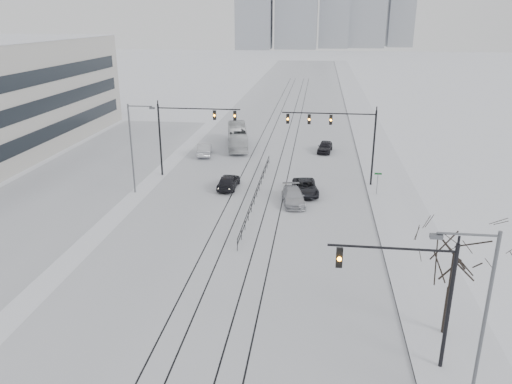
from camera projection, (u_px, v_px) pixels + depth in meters
name	position (u px, v px, depth m)	size (l,w,h in m)	color
road	(281.00, 131.00, 77.39)	(22.00, 260.00, 0.02)	silver
sidewalk_east	(369.00, 133.00, 75.78)	(5.00, 260.00, 0.16)	silver
curb	(353.00, 133.00, 76.08)	(0.10, 260.00, 0.12)	gray
parking_strip	(87.00, 175.00, 56.36)	(14.00, 60.00, 0.03)	silver
tram_rails	(267.00, 168.00, 58.68)	(5.30, 180.00, 0.01)	black
traffic_mast_near	(417.00, 288.00, 24.10)	(6.10, 0.37, 7.00)	black
traffic_mast_ne	(342.00, 132.00, 51.13)	(9.60, 0.37, 8.00)	black
traffic_mast_nw	(186.00, 127.00, 54.09)	(9.10, 0.37, 8.00)	black
street_light_east	(478.00, 314.00, 20.86)	(2.73, 0.25, 9.00)	#595B60
street_light_west	(134.00, 142.00, 49.03)	(2.73, 0.25, 9.00)	#595B60
bare_tree	(453.00, 263.00, 26.65)	(4.40, 4.40, 6.10)	black
median_fence	(257.00, 192.00, 49.16)	(0.06, 24.00, 1.00)	black
street_sign	(378.00, 180.00, 49.29)	(0.70, 0.06, 2.40)	#595B60
sedan_sb_inner	(228.00, 181.00, 51.66)	(1.82, 4.53, 1.55)	black
sedan_sb_outer	(204.00, 149.00, 63.91)	(1.67, 4.78, 1.57)	#B5B7BD
sedan_nb_front	(305.00, 187.00, 50.07)	(2.32, 5.04, 1.40)	black
sedan_nb_right	(293.00, 197.00, 47.48)	(1.98, 4.88, 1.42)	#B4B6BC
sedan_nb_far	(325.00, 147.00, 65.44)	(1.71, 4.24, 1.44)	black
box_truck	(237.00, 137.00, 67.63)	(2.45, 10.47, 2.92)	silver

